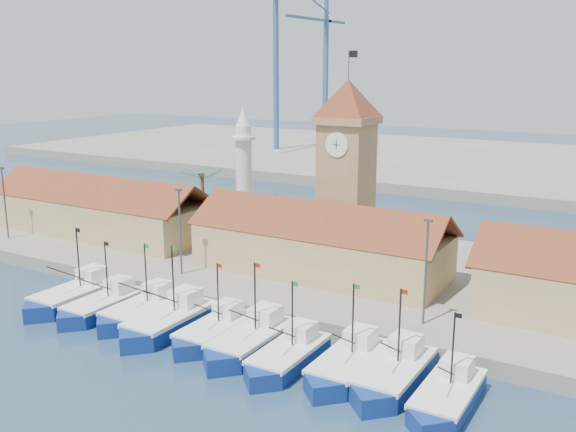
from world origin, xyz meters
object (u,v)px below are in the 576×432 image
Objects in this scene: clock_tower at (347,166)px; minaret at (244,172)px; boat_0 at (73,297)px; boat_5 at (249,342)px.

minaret is at bearing 172.39° from clock_tower.
boat_0 is at bearing -127.31° from clock_tower.
minaret is (-15.00, 2.00, -2.23)m from clock_tower.
boat_0 is at bearing -96.22° from minaret.
boat_0 reaches higher than boat_5.
boat_5 is 25.93m from clock_tower.
clock_tower is (17.76, 23.31, 11.14)m from boat_0.
boat_5 is 0.45× the size of clock_tower.
clock_tower reaches higher than minaret.
clock_tower is at bearing 52.69° from boat_0.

